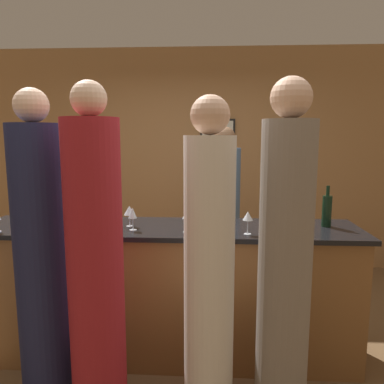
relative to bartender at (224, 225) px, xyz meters
name	(u,v)px	position (x,y,z in m)	size (l,w,h in m)	color
ground_plane	(169,352)	(-0.45, -0.84, -0.84)	(14.00, 14.00, 0.00)	brown
back_wall	(187,160)	(-0.45, 1.27, 0.56)	(8.00, 0.08, 2.80)	#A37547
bar_counter	(168,291)	(-0.45, -0.84, -0.32)	(2.88, 0.64, 1.03)	brown
bartender	(224,225)	(0.00, 0.00, 0.00)	(0.31, 0.31, 1.79)	#4C6B93
guest_0	(284,270)	(0.30, -1.55, 0.12)	(0.30, 0.30, 2.02)	gray
guest_1	(41,266)	(-1.14, -1.48, 0.09)	(0.30, 0.30, 1.98)	#1E234C
guest_2	(209,278)	(-0.13, -1.57, 0.08)	(0.28, 0.28, 1.93)	silver
guest_3	(96,274)	(-0.76, -1.61, 0.10)	(0.31, 0.31, 2.00)	maroon
wine_bottle_0	(327,210)	(0.75, -0.77, 0.31)	(0.07, 0.07, 0.31)	black
ice_bucket	(38,214)	(-1.46, -0.81, 0.27)	(0.18, 0.18, 0.16)	#9E9993
wine_glass_0	(219,212)	(-0.06, -0.90, 0.32)	(0.08, 0.08, 0.16)	silver
wine_glass_1	(133,214)	(-0.69, -0.97, 0.31)	(0.06, 0.06, 0.17)	silver
wine_glass_3	(75,210)	(-1.15, -0.85, 0.31)	(0.06, 0.06, 0.16)	silver
wine_glass_4	(248,217)	(0.13, -1.04, 0.32)	(0.07, 0.07, 0.16)	silver
wine_glass_5	(112,215)	(-0.82, -1.02, 0.31)	(0.07, 0.07, 0.17)	silver
wine_glass_6	(129,211)	(-0.73, -0.86, 0.31)	(0.08, 0.08, 0.16)	silver
wine_glass_7	(187,216)	(-0.29, -1.00, 0.31)	(0.06, 0.06, 0.16)	silver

